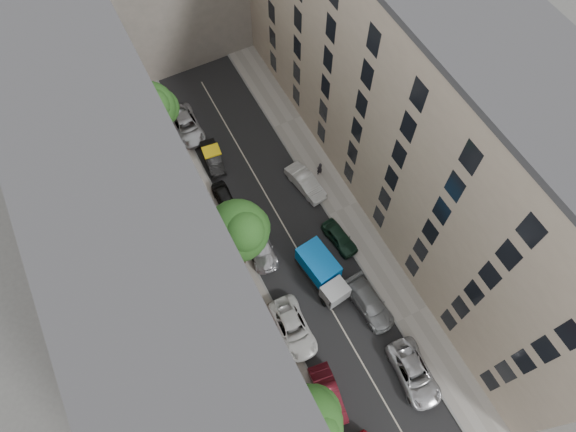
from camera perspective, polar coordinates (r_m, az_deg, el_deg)
ground at (r=44.82m, az=0.05°, el=-2.02°), size 120.00×120.00×0.00m
road_surface at (r=44.81m, az=0.05°, el=-2.01°), size 8.00×44.00×0.02m
sidewalk_left at (r=43.96m, az=-6.37°, el=-4.89°), size 3.00×44.00×0.15m
sidewalk_right at (r=46.19m, az=6.13°, el=0.82°), size 3.00×44.00×0.15m
building_left at (r=35.01m, az=-16.18°, el=-2.00°), size 8.00×44.00×20.00m
building_right at (r=40.35m, az=14.36°, el=10.85°), size 8.00×44.00×20.00m
tarp_truck at (r=41.97m, az=3.89°, el=-6.25°), size 2.75×5.57×2.46m
car_left_1 at (r=40.00m, az=4.46°, el=-19.19°), size 2.17×4.71×1.50m
car_left_2 at (r=41.00m, az=0.56°, el=-12.36°), size 2.72×5.42×1.47m
car_left_3 at (r=43.60m, az=-3.11°, el=-3.31°), size 2.67×5.17×1.43m
car_left_4 at (r=46.11m, az=-7.02°, el=1.87°), size 1.56×3.75×1.27m
car_left_5 at (r=48.66m, az=-8.35°, el=6.44°), size 1.87×4.19×1.34m
car_left_6 at (r=51.26m, az=-11.21°, el=9.84°), size 2.57×5.39×1.49m
car_right_0 at (r=41.27m, az=13.83°, el=-16.61°), size 2.98×5.59×1.50m
car_right_1 at (r=42.13m, az=9.06°, el=-9.56°), size 2.39×5.14×1.45m
car_right_2 at (r=44.16m, az=5.76°, el=-2.41°), size 2.01×3.99×1.30m
car_right_3 at (r=46.57m, az=1.97°, el=3.74°), size 2.33×4.75×1.50m
tree_near at (r=35.40m, az=2.12°, el=-22.20°), size 5.25×4.97×7.44m
tree_mid at (r=38.50m, az=-5.38°, el=-1.80°), size 5.09×4.79×8.50m
tree_far at (r=47.12m, az=-14.92°, el=11.39°), size 4.90×4.56×7.77m
lamp_post at (r=39.00m, az=-5.09°, el=-6.80°), size 0.36×0.36×6.25m
pedestrian at (r=47.20m, az=3.53°, el=5.27°), size 0.62×0.45×1.60m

